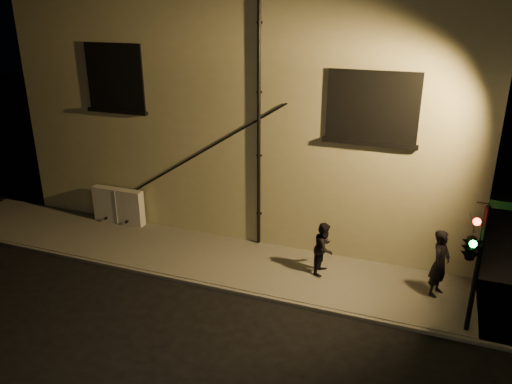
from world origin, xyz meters
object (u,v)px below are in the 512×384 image
at_px(pedestrian_b, 324,248).
at_px(traffic_signal, 472,246).
at_px(utility_cabinet, 119,206).
at_px(pedestrian_a, 440,263).

distance_m(pedestrian_b, traffic_signal, 4.42).
height_order(utility_cabinet, pedestrian_a, pedestrian_a).
relative_size(pedestrian_a, traffic_signal, 0.56).
xyz_separation_m(utility_cabinet, traffic_signal, (11.71, -2.51, 1.68)).
relative_size(pedestrian_b, traffic_signal, 0.46).
xyz_separation_m(utility_cabinet, pedestrian_a, (11.13, -0.97, 0.31)).
height_order(pedestrian_b, traffic_signal, traffic_signal).
bearing_deg(pedestrian_b, utility_cabinet, 89.12).
relative_size(utility_cabinet, traffic_signal, 0.58).
bearing_deg(utility_cabinet, pedestrian_b, -6.52).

